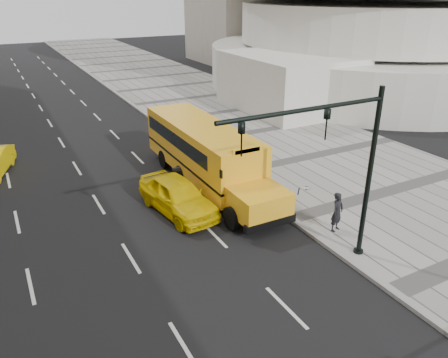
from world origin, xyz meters
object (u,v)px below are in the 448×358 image
taxi_near (178,196)px  school_bus (204,150)px  traffic_signal (341,161)px  pedestrian (337,212)px

taxi_near → school_bus: bearing=36.0°
traffic_signal → school_bus: bearing=94.5°
traffic_signal → pedestrian: bearing=43.5°
taxi_near → pedestrian: pedestrian is taller
taxi_near → traffic_signal: size_ratio=0.73×
pedestrian → traffic_signal: traffic_signal is taller
school_bus → traffic_signal: (0.69, -8.88, 2.33)m
taxi_near → pedestrian: 6.89m
school_bus → taxi_near: 3.62m
pedestrian → traffic_signal: size_ratio=0.26×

